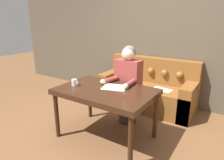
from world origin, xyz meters
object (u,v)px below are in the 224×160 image
person (128,85)px  mug (74,82)px  dining_table (106,94)px  scissors (112,86)px  couch (148,90)px

person → mug: (-0.50, -0.66, 0.14)m
mug → dining_table: bearing=13.7°
dining_table → scissors: bearing=84.5°
dining_table → scissors: 0.16m
couch → scissors: (-0.04, -1.20, 0.40)m
scissors → couch: bearing=88.0°
couch → dining_table: bearing=-92.4°
person → mug: bearing=-127.0°
couch → person: size_ratio=1.40×
mug → couch: bearing=70.5°
person → mug: person is taller
dining_table → scissors: scissors is taller
couch → person: 0.85m
dining_table → scissors: size_ratio=6.58×
dining_table → mug: 0.49m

